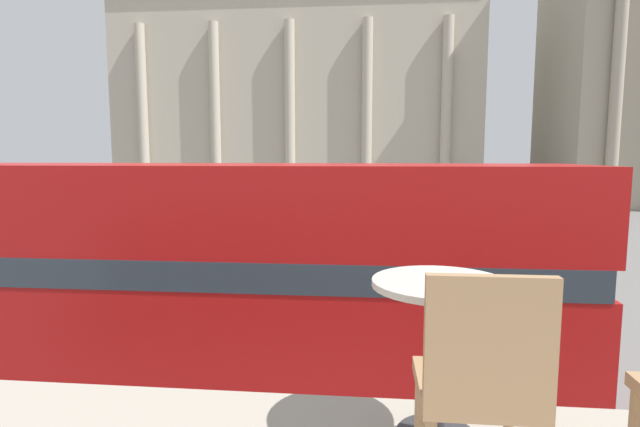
{
  "coord_description": "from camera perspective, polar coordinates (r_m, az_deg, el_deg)",
  "views": [
    {
      "loc": [
        0.27,
        -2.51,
        4.32
      ],
      "look_at": [
        -1.52,
        15.4,
        2.2
      ],
      "focal_mm": 28.0,
      "sensor_mm": 36.0,
      "label": 1
    }
  ],
  "objects": [
    {
      "name": "pedestrian_white",
      "position": [
        24.01,
        15.42,
        -1.54
      ],
      "size": [
        0.32,
        0.32,
        1.69
      ],
      "rotation": [
        0.0,
        0.0,
        2.82
      ],
      "color": "#282B33",
      "rests_on": "ground_plane"
    },
    {
      "name": "pedestrian_red",
      "position": [
        28.52,
        1.87,
        -0.15
      ],
      "size": [
        0.32,
        0.32,
        1.59
      ],
      "rotation": [
        0.0,
        0.0,
        4.2
      ],
      "color": "#282B33",
      "rests_on": "ground_plane"
    },
    {
      "name": "pedestrian_grey",
      "position": [
        18.43,
        -12.49,
        -3.81
      ],
      "size": [
        0.32,
        0.32,
        1.74
      ],
      "rotation": [
        0.0,
        0.0,
        0.1
      ],
      "color": "#282B33",
      "rests_on": "ground_plane"
    },
    {
      "name": "traffic_light_mid",
      "position": [
        18.49,
        19.78,
        -0.07
      ],
      "size": [
        0.42,
        0.24,
        3.44
      ],
      "color": "black",
      "rests_on": "ground_plane"
    },
    {
      "name": "cafe_chair_0",
      "position": [
        1.84,
        17.8,
        -17.94
      ],
      "size": [
        0.4,
        0.4,
        0.91
      ],
      "rotation": [
        0.0,
        0.0,
        -0.08
      ],
      "color": "#A87F56",
      "rests_on": "cafe_floor_slab"
    },
    {
      "name": "double_decker_bus",
      "position": [
        8.57,
        -10.3,
        -6.77
      ],
      "size": [
        11.38,
        2.66,
        4.17
      ],
      "rotation": [
        0.0,
        0.0,
        -0.01
      ],
      "color": "black",
      "rests_on": "ground_plane"
    },
    {
      "name": "cafe_dining_table",
      "position": [
        2.31,
        13.51,
        -12.15
      ],
      "size": [
        0.6,
        0.6,
        0.73
      ],
      "color": "#2D2D30",
      "rests_on": "cafe_floor_slab"
    },
    {
      "name": "pedestrian_black",
      "position": [
        21.57,
        29.75,
        -3.08
      ],
      "size": [
        0.32,
        0.32,
        1.7
      ],
      "rotation": [
        0.0,
        0.0,
        6.17
      ],
      "color": "#282B33",
      "rests_on": "ground_plane"
    },
    {
      "name": "traffic_light_near",
      "position": [
        12.17,
        -2.95,
        -2.7
      ],
      "size": [
        0.42,
        0.24,
        3.55
      ],
      "color": "black",
      "rests_on": "ground_plane"
    },
    {
      "name": "plaza_building_left",
      "position": [
        51.11,
        -2.39,
        12.7
      ],
      "size": [
        34.56,
        12.32,
        19.28
      ],
      "color": "#B2A893",
      "rests_on": "ground_plane"
    }
  ]
}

